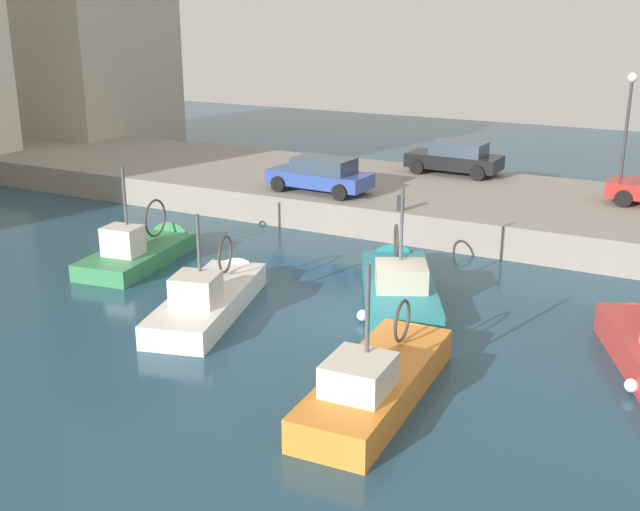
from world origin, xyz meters
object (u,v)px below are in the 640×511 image
(parked_car_blue, at_px, (321,174))
(mooring_bollard_mid, at_px, (401,203))
(fishing_boat_orange, at_px, (381,390))
(fishing_boat_green, at_px, (145,257))
(quay_streetlamp, at_px, (628,115))
(fishing_boat_white, at_px, (213,305))
(parked_car_black, at_px, (455,158))
(fishing_boat_teal, at_px, (397,292))

(parked_car_blue, bearing_deg, mooring_bollard_mid, -107.59)
(mooring_bollard_mid, bearing_deg, fishing_boat_orange, -159.47)
(fishing_boat_green, relative_size, parked_car_blue, 1.31)
(mooring_bollard_mid, distance_m, quay_streetlamp, 9.33)
(parked_car_blue, xyz_separation_m, mooring_bollard_mid, (-1.27, -4.00, -0.45))
(fishing_boat_white, relative_size, parked_car_black, 1.59)
(quay_streetlamp, bearing_deg, fishing_boat_green, 130.65)
(fishing_boat_green, distance_m, quay_streetlamp, 18.64)
(parked_car_blue, relative_size, quay_streetlamp, 0.89)
(parked_car_blue, bearing_deg, parked_car_black, -31.25)
(fishing_boat_green, relative_size, fishing_boat_orange, 0.86)
(fishing_boat_white, distance_m, mooring_bollard_mid, 9.16)
(fishing_boat_teal, xyz_separation_m, quay_streetlamp, (10.88, -4.71, 4.35))
(parked_car_black, height_order, quay_streetlamp, quay_streetlamp)
(fishing_boat_green, bearing_deg, fishing_boat_orange, -114.64)
(mooring_bollard_mid, height_order, quay_streetlamp, quay_streetlamp)
(fishing_boat_white, distance_m, quay_streetlamp, 17.56)
(fishing_boat_teal, xyz_separation_m, mooring_bollard_mid, (5.23, 2.10, 1.37))
(fishing_boat_white, bearing_deg, fishing_boat_green, 61.07)
(fishing_boat_white, bearing_deg, fishing_boat_orange, -111.27)
(fishing_boat_teal, bearing_deg, fishing_boat_green, 95.86)
(fishing_boat_white, height_order, mooring_bollard_mid, fishing_boat_white)
(fishing_boat_white, height_order, parked_car_blue, fishing_boat_white)
(fishing_boat_green, bearing_deg, quay_streetlamp, -49.35)
(parked_car_black, relative_size, parked_car_blue, 0.97)
(parked_car_black, bearing_deg, fishing_boat_orange, -166.05)
(parked_car_blue, bearing_deg, fishing_boat_green, 158.31)
(fishing_boat_white, bearing_deg, quay_streetlamp, -31.94)
(fishing_boat_white, height_order, fishing_boat_orange, fishing_boat_orange)
(fishing_boat_green, height_order, fishing_boat_white, fishing_boat_green)
(parked_car_blue, height_order, quay_streetlamp, quay_streetlamp)
(parked_car_black, xyz_separation_m, mooring_bollard_mid, (-7.24, -0.37, -0.46))
(quay_streetlamp, bearing_deg, parked_car_black, 77.53)
(fishing_boat_orange, distance_m, mooring_bollard_mid, 12.13)
(mooring_bollard_mid, bearing_deg, parked_car_blue, 72.41)
(fishing_boat_orange, bearing_deg, fishing_boat_teal, 19.38)
(fishing_boat_green, xyz_separation_m, quay_streetlamp, (11.81, -13.75, 4.34))
(fishing_boat_orange, bearing_deg, parked_car_black, 13.95)
(parked_car_blue, bearing_deg, fishing_boat_teal, -136.84)
(fishing_boat_teal, height_order, mooring_bollard_mid, fishing_boat_teal)
(fishing_boat_green, bearing_deg, fishing_boat_teal, -84.14)
(fishing_boat_orange, xyz_separation_m, mooring_bollard_mid, (11.28, 4.22, 1.37))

